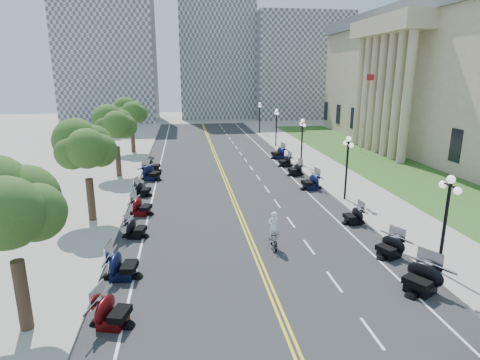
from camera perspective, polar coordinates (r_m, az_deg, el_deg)
name	(u,v)px	position (r m, az deg, el deg)	size (l,w,h in m)	color
ground	(244,225)	(26.66, 0.55, -6.38)	(160.00, 160.00, 0.00)	gray
road	(227,184)	(36.08, -1.81, -0.63)	(16.00, 90.00, 0.01)	#333335
centerline_yellow_a	(226,184)	(36.06, -2.00, -0.62)	(0.12, 90.00, 0.00)	yellow
centerline_yellow_b	(229,184)	(36.09, -1.62, -0.61)	(0.12, 90.00, 0.00)	yellow
edge_line_north	(296,182)	(37.28, 8.01, -0.24)	(0.12, 90.00, 0.00)	white
edge_line_south	(155,187)	(35.99, -12.00, -0.98)	(0.12, 90.00, 0.00)	white
lane_dash_3	(372,333)	(17.31, 18.26, -19.98)	(0.12, 2.00, 0.00)	white
lane_dash_4	(334,281)	(20.39, 13.25, -13.87)	(0.12, 2.00, 0.00)	white
lane_dash_5	(309,247)	(23.75, 9.78, -9.35)	(0.12, 2.00, 0.00)	white
lane_dash_6	(291,222)	(27.29, 7.25, -5.96)	(0.12, 2.00, 0.00)	white
lane_dash_7	(277,204)	(30.94, 5.32, -3.35)	(0.12, 2.00, 0.00)	white
lane_dash_8	(267,189)	(34.66, 3.82, -1.29)	(0.12, 2.00, 0.00)	white
lane_dash_9	(258,177)	(38.44, 2.61, 0.36)	(0.12, 2.00, 0.00)	white
lane_dash_10	(251,168)	(42.26, 1.62, 1.72)	(0.12, 2.00, 0.00)	white
lane_dash_11	(246,160)	(46.11, 0.79, 2.85)	(0.12, 2.00, 0.00)	white
lane_dash_12	(241,153)	(49.99, 0.09, 3.81)	(0.12, 2.00, 0.00)	white
lane_dash_13	(236,148)	(53.88, -0.51, 4.63)	(0.12, 2.00, 0.00)	white
lane_dash_14	(233,143)	(57.79, -1.04, 5.33)	(0.12, 2.00, 0.00)	white
lane_dash_15	(230,138)	(61.71, -1.49, 5.95)	(0.12, 2.00, 0.00)	white
lane_dash_16	(227,134)	(65.64, -1.89, 6.49)	(0.12, 2.00, 0.00)	white
lane_dash_17	(224,131)	(69.57, -2.25, 6.98)	(0.12, 2.00, 0.00)	white
lane_dash_18	(222,128)	(73.52, -2.57, 7.41)	(0.12, 2.00, 0.00)	white
lane_dash_19	(220,125)	(77.47, -2.86, 7.79)	(0.12, 2.00, 0.00)	white
sidewalk_north	(339,179)	(38.58, 13.88, 0.08)	(5.00, 90.00, 0.15)	#9E9991
sidewalk_south	(107,188)	(36.50, -18.43, -1.11)	(5.00, 90.00, 0.15)	#9E9991
lawn	(371,160)	(48.52, 18.12, 2.76)	(9.00, 60.00, 0.10)	#356023
civic_building	(473,80)	(58.67, 30.23, 12.23)	(26.00, 51.00, 17.80)	#BCAD8E
distant_block_a	(109,56)	(87.78, -18.14, 16.44)	(18.00, 14.00, 26.00)	gray
distant_block_b	(216,48)	(93.02, -3.42, 18.24)	(16.00, 12.00, 30.00)	gray
distant_block_c	(298,67)	(93.17, 8.31, 15.65)	(20.00, 14.00, 22.00)	gray
street_lamp_1	(445,225)	(21.82, 27.09, -5.77)	(0.50, 1.20, 4.90)	black
street_lamp_2	(347,169)	(31.89, 14.93, 1.59)	(0.50, 1.20, 4.90)	black
street_lamp_3	(302,143)	(42.97, 8.79, 5.29)	(0.50, 1.20, 4.90)	black
street_lamp_4	(276,128)	(54.44, 5.17, 7.43)	(0.50, 1.20, 4.90)	black
street_lamp_5	(260,118)	(66.09, 2.80, 8.81)	(0.50, 1.20, 4.90)	black
flagpole	(363,113)	(51.58, 17.14, 9.10)	(1.10, 0.20, 10.00)	silver
tree_1	(10,216)	(16.61, -29.90, -4.49)	(4.80, 4.80, 9.20)	#235619
tree_2	(86,152)	(27.73, -21.02, 3.67)	(4.80, 4.80, 9.20)	#235619
tree_3	(116,128)	(39.37, -17.27, 7.08)	(4.80, 4.80, 9.20)	#235619
tree_4	(131,115)	(51.18, -15.22, 8.92)	(4.80, 4.80, 9.20)	#235619
motorcycle_n_3	(421,277)	(20.44, 24.39, -12.44)	(2.18, 2.18, 1.53)	black
motorcycle_n_4	(390,246)	(23.45, 20.53, -8.75)	(1.87, 1.87, 1.31)	black
motorcycle_n_5	(354,215)	(27.68, 15.86, -4.79)	(1.77, 1.77, 1.24)	black
motorcycle_n_7	(311,181)	(34.90, 10.03, -0.14)	(2.11, 2.11, 1.48)	black
motorcycle_n_8	(295,169)	(39.41, 7.89, 1.58)	(1.89, 1.89, 1.33)	black
motorcycle_n_9	(285,160)	(43.22, 6.44, 2.79)	(1.84, 1.84, 1.29)	black
motorcycle_n_10	(278,152)	(47.09, 5.48, 3.94)	(2.11, 2.11, 1.48)	black
motorcycle_s_3	(112,310)	(17.32, -17.73, -17.21)	(1.97, 1.97, 1.38)	#590A0C
motorcycle_s_4	(122,264)	(20.68, -16.41, -11.40)	(2.12, 2.12, 1.48)	black
motorcycle_s_5	(136,228)	(25.32, -14.63, -6.56)	(1.79, 1.79, 1.25)	black
motorcycle_s_6	(141,206)	(29.11, -13.85, -3.55)	(1.93, 1.93, 1.35)	#590A0C
motorcycle_s_7	(142,188)	(33.48, -13.71, -1.18)	(1.81, 1.81, 1.27)	black
motorcycle_s_8	(151,172)	(38.27, -12.49, 1.12)	(2.20, 2.20, 1.54)	black
motorcycle_s_9	(153,165)	(41.67, -12.23, 2.12)	(1.92, 1.92, 1.34)	black
bicycle	(273,240)	(23.18, 4.77, -8.49)	(0.47, 1.67, 1.00)	#A51414
cyclist_rider	(274,216)	(22.65, 4.85, -5.16)	(0.68, 0.45, 1.86)	white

